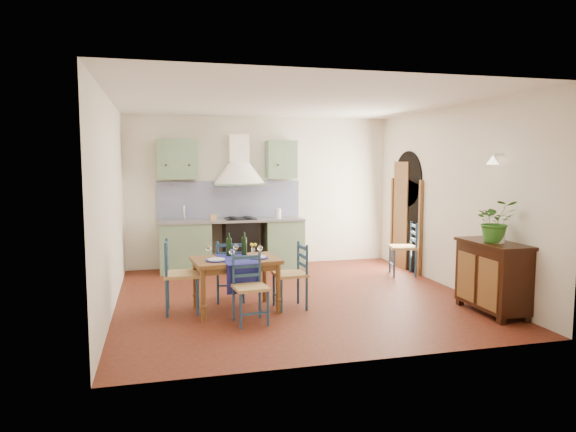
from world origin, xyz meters
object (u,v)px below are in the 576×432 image
object	(u,v)px
chair_near	(250,288)
dining_table	(236,264)
sideboard	(492,275)
potted_plant	(496,221)

from	to	relation	value
chair_near	dining_table	bearing A→B (deg)	98.70
dining_table	sideboard	size ratio (longest dim) A/B	1.10
chair_near	potted_plant	world-z (taller)	potted_plant
dining_table	chair_near	xyz separation A→B (m)	(0.08, -0.54, -0.18)
chair_near	potted_plant	bearing A→B (deg)	-7.57
chair_near	sideboard	size ratio (longest dim) A/B	0.80
chair_near	sideboard	xyz separation A→B (m)	(3.10, -0.38, 0.07)
dining_table	chair_near	world-z (taller)	dining_table
chair_near	sideboard	distance (m)	3.13
chair_near	potted_plant	size ratio (longest dim) A/B	1.54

